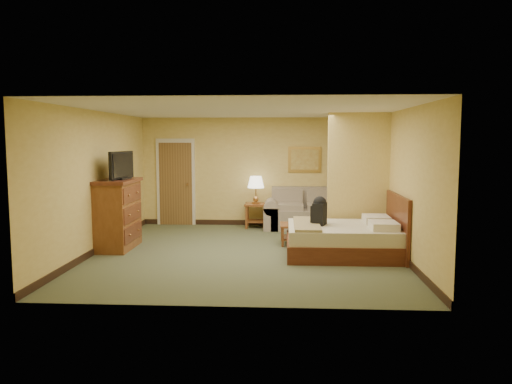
# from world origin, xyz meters

# --- Properties ---
(floor) EXTENTS (6.00, 6.00, 0.00)m
(floor) POSITION_xyz_m (0.00, 0.00, 0.00)
(floor) COLOR #4B5235
(floor) RESTS_ON ground
(ceiling) EXTENTS (6.00, 6.00, 0.00)m
(ceiling) POSITION_xyz_m (0.00, 0.00, 2.60)
(ceiling) COLOR white
(ceiling) RESTS_ON back_wall
(back_wall) EXTENTS (5.50, 0.02, 2.60)m
(back_wall) POSITION_xyz_m (0.00, 3.00, 1.30)
(back_wall) COLOR #D5B75B
(back_wall) RESTS_ON floor
(left_wall) EXTENTS (0.02, 6.00, 2.60)m
(left_wall) POSITION_xyz_m (-2.75, 0.00, 1.30)
(left_wall) COLOR #D5B75B
(left_wall) RESTS_ON floor
(right_wall) EXTENTS (0.02, 6.00, 2.60)m
(right_wall) POSITION_xyz_m (2.75, 0.00, 1.30)
(right_wall) COLOR #D5B75B
(right_wall) RESTS_ON floor
(partition) EXTENTS (1.20, 0.15, 2.60)m
(partition) POSITION_xyz_m (2.15, 0.93, 1.30)
(partition) COLOR #D5B75B
(partition) RESTS_ON floor
(door) EXTENTS (0.94, 0.16, 2.10)m
(door) POSITION_xyz_m (-1.95, 2.96, 1.03)
(door) COLOR beige
(door) RESTS_ON floor
(baseboard) EXTENTS (5.50, 0.02, 0.12)m
(baseboard) POSITION_xyz_m (0.00, 2.99, 0.06)
(baseboard) COLOR black
(baseboard) RESTS_ON floor
(loveseat) EXTENTS (1.90, 0.88, 0.96)m
(loveseat) POSITION_xyz_m (1.17, 2.58, 0.31)
(loveseat) COLOR gray
(loveseat) RESTS_ON floor
(side_table) EXTENTS (0.52, 0.52, 0.57)m
(side_table) POSITION_xyz_m (0.02, 2.65, 0.38)
(side_table) COLOR brown
(side_table) RESTS_ON floor
(table_lamp) EXTENTS (0.39, 0.39, 0.65)m
(table_lamp) POSITION_xyz_m (0.02, 2.65, 1.06)
(table_lamp) COLOR #AE7940
(table_lamp) RESTS_ON side_table
(coffee_table) EXTENTS (0.64, 0.64, 0.40)m
(coffee_table) POSITION_xyz_m (0.93, 0.81, 0.29)
(coffee_table) COLOR brown
(coffee_table) RESTS_ON floor
(wall_picture) EXTENTS (0.79, 0.04, 0.61)m
(wall_picture) POSITION_xyz_m (1.17, 2.97, 1.60)
(wall_picture) COLOR #B78E3F
(wall_picture) RESTS_ON back_wall
(dresser) EXTENTS (0.65, 1.24, 1.33)m
(dresser) POSITION_xyz_m (-2.48, 0.22, 0.67)
(dresser) COLOR brown
(dresser) RESTS_ON floor
(tv) EXTENTS (0.27, 0.86, 0.53)m
(tv) POSITION_xyz_m (-2.38, 0.22, 1.58)
(tv) COLOR black
(tv) RESTS_ON dresser
(bed) EXTENTS (2.01, 1.71, 1.10)m
(bed) POSITION_xyz_m (1.82, -0.10, 0.30)
(bed) COLOR #4D1F11
(bed) RESTS_ON floor
(backpack) EXTENTS (0.29, 0.35, 0.52)m
(backpack) POSITION_xyz_m (1.33, -0.07, 0.82)
(backpack) COLOR black
(backpack) RESTS_ON bed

